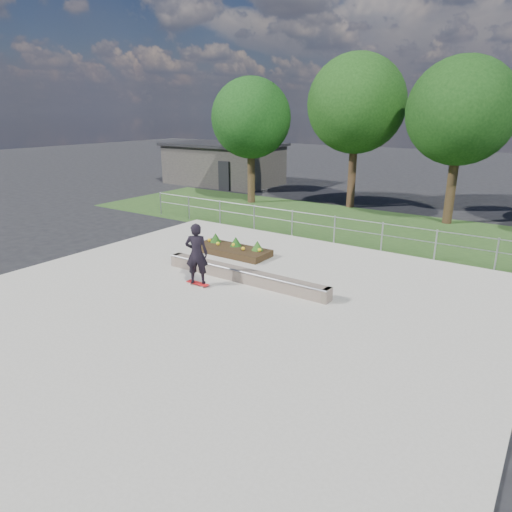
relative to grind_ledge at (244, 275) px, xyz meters
The scene contains 11 objects.
ground 1.83m from the grind_ledge, 75.77° to the right, with size 120.00×120.00×0.00m, color black.
grass_verge 9.26m from the grind_ledge, 87.24° to the left, with size 30.00×8.00×0.02m, color #26431A.
concrete_slab 1.83m from the grind_ledge, 75.77° to the right, with size 15.00×15.00×0.06m, color #A49F92.
fence 5.78m from the grind_ledge, 85.56° to the left, with size 20.06×0.06×1.20m.
building 21.19m from the grind_ledge, 129.85° to the left, with size 8.40×5.40×3.00m.
tree_far_left 14.30m from the grind_ledge, 123.90° to the left, with size 4.55×4.55×7.15m.
tree_mid_left 14.43m from the grind_ledge, 98.82° to the left, with size 5.25×5.25×8.25m.
tree_mid_right 13.65m from the grind_ledge, 74.28° to the left, with size 4.90×4.90×7.70m.
grind_ledge is the anchor object (origin of this frame).
planter_bed 3.07m from the grind_ledge, 133.79° to the left, with size 3.00×1.20×0.61m.
skateboarder 1.69m from the grind_ledge, 132.58° to the right, with size 0.83×0.74×1.99m.
Camera 1 is at (7.57, -9.28, 5.26)m, focal length 32.00 mm.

